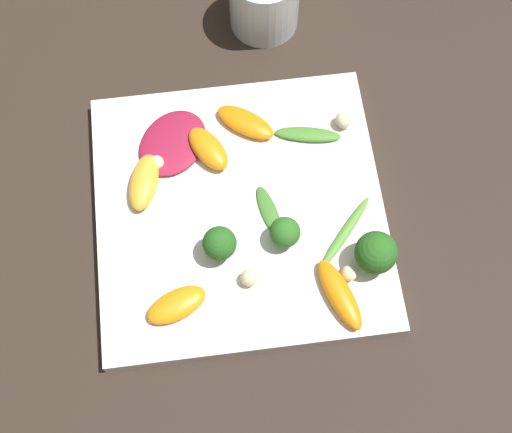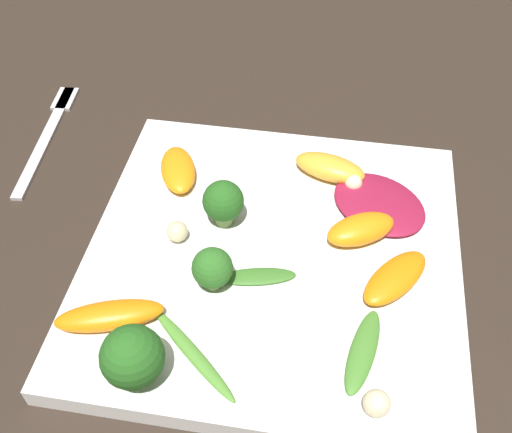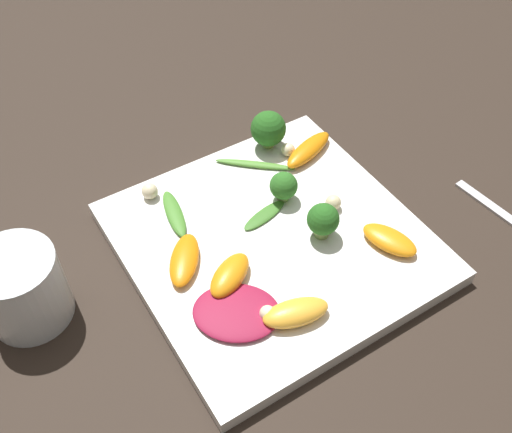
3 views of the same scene
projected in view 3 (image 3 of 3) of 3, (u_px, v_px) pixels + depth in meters
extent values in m
plane|color=#2D231C|center=(272.00, 248.00, 0.65)|extent=(2.40, 2.40, 0.00)
cube|color=white|center=(273.00, 242.00, 0.64)|extent=(0.30, 0.30, 0.02)
cylinder|color=white|center=(22.00, 288.00, 0.56)|extent=(0.08, 0.08, 0.08)
ellipsoid|color=maroon|center=(236.00, 312.00, 0.57)|extent=(0.10, 0.11, 0.01)
ellipsoid|color=#FCAD33|center=(296.00, 313.00, 0.56)|extent=(0.04, 0.07, 0.02)
ellipsoid|color=orange|center=(308.00, 150.00, 0.72)|extent=(0.05, 0.08, 0.02)
ellipsoid|color=orange|center=(390.00, 240.00, 0.62)|extent=(0.07, 0.05, 0.02)
ellipsoid|color=orange|center=(230.00, 275.00, 0.59)|extent=(0.05, 0.07, 0.02)
ellipsoid|color=orange|center=(184.00, 260.00, 0.61)|extent=(0.07, 0.06, 0.01)
cylinder|color=#7A9E51|center=(322.00, 230.00, 0.63)|extent=(0.02, 0.02, 0.02)
sphere|color=#26601E|center=(323.00, 219.00, 0.62)|extent=(0.03, 0.03, 0.03)
cylinder|color=#7A9E51|center=(283.00, 195.00, 0.67)|extent=(0.01, 0.01, 0.01)
sphere|color=#2D6B23|center=(284.00, 186.00, 0.66)|extent=(0.03, 0.03, 0.03)
cylinder|color=#7A9E51|center=(268.00, 141.00, 0.73)|extent=(0.01, 0.01, 0.02)
sphere|color=#26601E|center=(268.00, 129.00, 0.71)|extent=(0.04, 0.04, 0.04)
ellipsoid|color=#518E33|center=(255.00, 164.00, 0.71)|extent=(0.07, 0.08, 0.01)
ellipsoid|color=#3D7528|center=(265.00, 215.00, 0.65)|extent=(0.03, 0.06, 0.00)
ellipsoid|color=#47842D|center=(174.00, 213.00, 0.65)|extent=(0.07, 0.03, 0.01)
sphere|color=beige|center=(335.00, 205.00, 0.66)|extent=(0.02, 0.02, 0.02)
sphere|color=beige|center=(150.00, 191.00, 0.67)|extent=(0.02, 0.02, 0.02)
sphere|color=beige|center=(288.00, 150.00, 0.72)|extent=(0.02, 0.02, 0.02)
sphere|color=beige|center=(267.00, 313.00, 0.56)|extent=(0.02, 0.02, 0.02)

